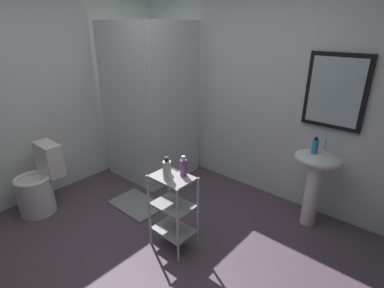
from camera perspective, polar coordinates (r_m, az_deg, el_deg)
The scene contains 13 objects.
ground_plane at distance 2.85m, azimuth -9.35°, elevation -21.88°, with size 4.20×4.20×0.02m, color #534250.
wall_back at distance 3.56m, azimuth 13.14°, elevation 10.17°, with size 4.20×0.14×2.50m.
wall_left at distance 3.78m, azimuth -29.19°, elevation 8.60°, with size 0.10×4.20×2.50m, color silver.
shower_stall at distance 4.02m, azimuth -7.60°, elevation 0.13°, with size 0.92×0.92×2.00m.
pedestal_sink at distance 3.18m, azimuth 22.70°, elevation -5.39°, with size 0.46×0.37×0.81m.
sink_faucet at distance 3.18m, azimuth 24.17°, elevation -0.08°, with size 0.03×0.03×0.10m, color silver.
toilet at distance 3.68m, azimuth -27.39°, elevation -7.05°, with size 0.37×0.49×0.76m.
storage_cart at distance 2.72m, azimuth -3.65°, elevation -11.94°, with size 0.38×0.28×0.74m.
hand_soap_bottle at distance 3.04m, azimuth 22.61°, elevation -0.39°, with size 0.06×0.06×0.16m.
lotion_bottle_white at distance 2.49m, azimuth -4.84°, elevation -4.92°, with size 0.07×0.07×0.20m.
conditioner_bottle_purple at distance 2.53m, azimuth -1.66°, elevation -4.50°, with size 0.06×0.06×0.19m.
rinse_cup at distance 2.59m, azimuth -4.88°, elevation -4.72°, with size 0.07×0.07×0.10m, color #B24742.
bath_mat at distance 3.57m, azimuth -10.58°, elevation -11.35°, with size 0.60×0.40×0.02m, color gray.
Camera 1 is at (1.65, -1.23, 1.96)m, focal length 27.68 mm.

